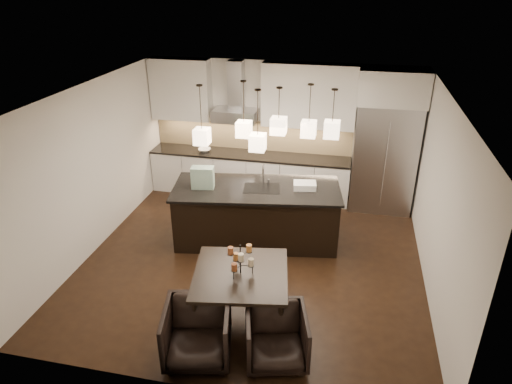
% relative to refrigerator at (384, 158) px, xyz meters
% --- Properties ---
extents(floor, '(5.50, 5.50, 0.02)m').
position_rel_refrigerator_xyz_m(floor, '(-2.10, -2.38, -1.08)').
color(floor, black).
rests_on(floor, ground).
extents(ceiling, '(5.50, 5.50, 0.02)m').
position_rel_refrigerator_xyz_m(ceiling, '(-2.10, -2.38, 1.73)').
color(ceiling, white).
rests_on(ceiling, wall_back).
extents(wall_back, '(5.50, 0.02, 2.80)m').
position_rel_refrigerator_xyz_m(wall_back, '(-2.10, 0.38, 0.32)').
color(wall_back, silver).
rests_on(wall_back, ground).
extents(wall_front, '(5.50, 0.02, 2.80)m').
position_rel_refrigerator_xyz_m(wall_front, '(-2.10, -5.14, 0.32)').
color(wall_front, silver).
rests_on(wall_front, ground).
extents(wall_left, '(0.02, 5.50, 2.80)m').
position_rel_refrigerator_xyz_m(wall_left, '(-4.86, -2.38, 0.32)').
color(wall_left, silver).
rests_on(wall_left, ground).
extents(wall_right, '(0.02, 5.50, 2.80)m').
position_rel_refrigerator_xyz_m(wall_right, '(0.66, -2.38, 0.32)').
color(wall_right, silver).
rests_on(wall_right, ground).
extents(refrigerator, '(1.20, 0.72, 2.15)m').
position_rel_refrigerator_xyz_m(refrigerator, '(0.00, 0.00, 0.00)').
color(refrigerator, '#B7B7BA').
rests_on(refrigerator, floor).
extents(fridge_panel, '(1.26, 0.72, 0.65)m').
position_rel_refrigerator_xyz_m(fridge_panel, '(0.00, 0.00, 1.40)').
color(fridge_panel, silver).
rests_on(fridge_panel, refrigerator).
extents(lower_cabinets, '(4.21, 0.62, 0.88)m').
position_rel_refrigerator_xyz_m(lower_cabinets, '(-2.73, 0.05, -0.64)').
color(lower_cabinets, silver).
rests_on(lower_cabinets, floor).
extents(countertop, '(4.21, 0.66, 0.04)m').
position_rel_refrigerator_xyz_m(countertop, '(-2.73, 0.05, -0.17)').
color(countertop, black).
rests_on(countertop, lower_cabinets).
extents(backsplash, '(4.21, 0.02, 0.63)m').
position_rel_refrigerator_xyz_m(backsplash, '(-2.73, 0.35, 0.16)').
color(backsplash, '#D2B681').
rests_on(backsplash, countertop).
extents(upper_cab_left, '(1.25, 0.35, 1.25)m').
position_rel_refrigerator_xyz_m(upper_cab_left, '(-4.20, 0.19, 1.10)').
color(upper_cab_left, silver).
rests_on(upper_cab_left, wall_back).
extents(upper_cab_right, '(1.85, 0.35, 1.25)m').
position_rel_refrigerator_xyz_m(upper_cab_right, '(-1.55, 0.19, 1.10)').
color(upper_cab_right, silver).
rests_on(upper_cab_right, wall_back).
extents(hood_canopy, '(0.90, 0.52, 0.24)m').
position_rel_refrigerator_xyz_m(hood_canopy, '(-3.03, 0.10, 0.65)').
color(hood_canopy, '#B7B7BA').
rests_on(hood_canopy, wall_back).
extents(hood_chimney, '(0.30, 0.28, 0.96)m').
position_rel_refrigerator_xyz_m(hood_chimney, '(-3.03, 0.21, 1.24)').
color(hood_chimney, '#B7B7BA').
rests_on(hood_chimney, hood_canopy).
extents(fruit_bowl, '(0.31, 0.31, 0.06)m').
position_rel_refrigerator_xyz_m(fruit_bowl, '(-3.69, 0.00, -0.12)').
color(fruit_bowl, silver).
rests_on(fruit_bowl, countertop).
extents(island_body, '(2.92, 1.53, 0.98)m').
position_rel_refrigerator_xyz_m(island_body, '(-2.18, -1.76, -0.59)').
color(island_body, black).
rests_on(island_body, floor).
extents(island_top, '(3.02, 1.63, 0.04)m').
position_rel_refrigerator_xyz_m(island_top, '(-2.18, -1.76, -0.07)').
color(island_top, black).
rests_on(island_top, island_body).
extents(faucet, '(0.15, 0.28, 0.42)m').
position_rel_refrigerator_xyz_m(faucet, '(-2.09, -1.63, 0.16)').
color(faucet, silver).
rests_on(faucet, island_top).
extents(tote_bag, '(0.40, 0.26, 0.38)m').
position_rel_refrigerator_xyz_m(tote_bag, '(-3.08, -1.94, 0.14)').
color(tote_bag, '#1C502C').
rests_on(tote_bag, island_top).
extents(food_container, '(0.41, 0.32, 0.11)m').
position_rel_refrigerator_xyz_m(food_container, '(-1.37, -1.61, 0.00)').
color(food_container, silver).
rests_on(food_container, island_top).
extents(dining_table, '(1.43, 1.43, 0.75)m').
position_rel_refrigerator_xyz_m(dining_table, '(-1.95, -3.83, -0.70)').
color(dining_table, black).
rests_on(dining_table, floor).
extents(candelabra, '(0.41, 0.41, 0.44)m').
position_rel_refrigerator_xyz_m(candelabra, '(-1.95, -3.83, -0.11)').
color(candelabra, black).
rests_on(candelabra, dining_table).
extents(candle_a, '(0.09, 0.09, 0.10)m').
position_rel_refrigerator_xyz_m(candle_a, '(-1.82, -3.81, -0.15)').
color(candle_a, beige).
rests_on(candle_a, candelabra).
extents(candle_b, '(0.09, 0.09, 0.10)m').
position_rel_refrigerator_xyz_m(candle_b, '(-2.04, -3.73, -0.15)').
color(candle_b, '#CD7F3A').
rests_on(candle_b, candelabra).
extents(candle_c, '(0.09, 0.09, 0.10)m').
position_rel_refrigerator_xyz_m(candle_c, '(-2.00, -3.96, -0.15)').
color(candle_c, brown).
rests_on(candle_c, candelabra).
extents(candle_d, '(0.09, 0.09, 0.10)m').
position_rel_refrigerator_xyz_m(candle_d, '(-1.86, -3.73, 0.01)').
color(candle_d, '#CD7F3A').
rests_on(candle_d, candelabra).
extents(candle_e, '(0.09, 0.09, 0.10)m').
position_rel_refrigerator_xyz_m(candle_e, '(-2.09, -3.83, 0.01)').
color(candle_e, brown).
rests_on(candle_e, candelabra).
extents(candle_f, '(0.09, 0.09, 0.10)m').
position_rel_refrigerator_xyz_m(candle_f, '(-1.91, -3.96, 0.01)').
color(candle_f, beige).
rests_on(candle_f, candelabra).
extents(armchair_left, '(0.96, 0.98, 0.75)m').
position_rel_refrigerator_xyz_m(armchair_left, '(-2.31, -4.65, -0.70)').
color(armchair_left, black).
rests_on(armchair_left, floor).
extents(armchair_right, '(0.91, 0.92, 0.69)m').
position_rel_refrigerator_xyz_m(armchair_right, '(-1.35, -4.49, -0.73)').
color(armchair_right, black).
rests_on(armchair_right, floor).
extents(pendant_a, '(0.24, 0.24, 0.26)m').
position_rel_refrigerator_xyz_m(pendant_a, '(-3.04, -1.98, 0.89)').
color(pendant_a, '#FFDBB0').
rests_on(pendant_a, ceiling).
extents(pendant_b, '(0.24, 0.24, 0.26)m').
position_rel_refrigerator_xyz_m(pendant_b, '(-2.44, -1.55, 0.91)').
color(pendant_b, '#FFDBB0').
rests_on(pendant_b, ceiling).
extents(pendant_c, '(0.24, 0.24, 0.26)m').
position_rel_refrigerator_xyz_m(pendant_c, '(-1.80, -1.88, 1.12)').
color(pendant_c, '#FFDBB0').
rests_on(pendant_c, ceiling).
extents(pendant_d, '(0.24, 0.24, 0.26)m').
position_rel_refrigerator_xyz_m(pendant_d, '(-1.36, -1.56, 1.00)').
color(pendant_d, '#FFDBB0').
rests_on(pendant_d, ceiling).
extents(pendant_e, '(0.24, 0.24, 0.26)m').
position_rel_refrigerator_xyz_m(pendant_e, '(-0.98, -1.82, 1.10)').
color(pendant_e, '#FFDBB0').
rests_on(pendant_e, ceiling).
extents(pendant_f, '(0.24, 0.24, 0.26)m').
position_rel_refrigerator_xyz_m(pendant_f, '(-2.09, -2.08, 0.89)').
color(pendant_f, '#FFDBB0').
rests_on(pendant_f, ceiling).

